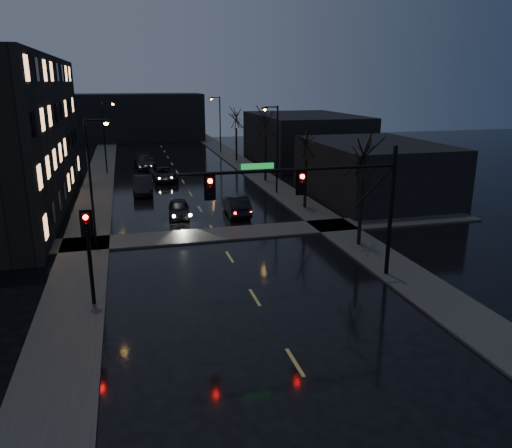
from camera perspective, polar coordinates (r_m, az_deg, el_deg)
ground at (r=17.82m, az=6.67°, el=-18.68°), size 160.00×160.00×0.00m
sidewalk_left at (r=49.69m, az=-17.74°, el=3.58°), size 3.00×140.00×0.12m
sidewalk_right at (r=51.56m, az=1.50°, el=4.77°), size 3.00×140.00×0.12m
sidewalk_cross at (r=34.07m, az=-4.57°, el=-1.20°), size 40.00×3.00×0.12m
commercial_right_near at (r=45.48m, az=13.28°, el=5.95°), size 10.00×14.00×5.00m
commercial_right_far at (r=65.97m, az=5.54°, el=9.75°), size 12.00×18.00×6.00m
far_block at (r=91.82m, az=-13.28°, el=11.79°), size 22.00×10.00×8.00m
signal_mast at (r=25.02m, az=7.85°, el=3.76°), size 11.11×0.41×7.00m
signal_pole_left at (r=23.74m, az=-18.61°, el=-2.26°), size 0.35×0.41×4.53m
tree_near at (r=31.16m, az=12.27°, el=8.47°), size 3.52×3.52×8.08m
tree_mid_a at (r=40.32m, az=5.81°, el=9.83°), size 3.30×3.30×7.58m
tree_mid_b at (r=51.63m, az=1.13°, el=12.12°), size 3.74×3.74×8.59m
tree_far at (r=65.22m, az=-2.29°, el=12.44°), size 3.43×3.43×7.88m
streetlight_l_near at (r=32.09m, az=-18.11°, el=5.65°), size 1.53×0.28×8.00m
streetlight_l_far at (r=58.85m, az=-16.80°, el=10.14°), size 1.53×0.28×8.00m
streetlight_r_mid at (r=45.83m, az=2.17°, el=9.32°), size 1.53×0.28×8.00m
streetlight_r_far at (r=72.97m, az=-4.30°, el=11.78°), size 1.53×0.28×8.00m
oncoming_car_a at (r=38.94m, az=-8.81°, el=1.78°), size 1.89×4.01×1.33m
oncoming_car_b at (r=47.65m, az=-12.77°, el=4.37°), size 1.98×5.06×1.64m
oncoming_car_c at (r=53.49m, az=-10.52°, el=5.63°), size 2.95×5.41×1.44m
oncoming_car_d at (r=61.80m, az=-12.61°, el=6.96°), size 2.69×5.63×1.58m
lead_car at (r=39.10m, az=-2.23°, el=2.17°), size 1.83×4.71×1.53m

